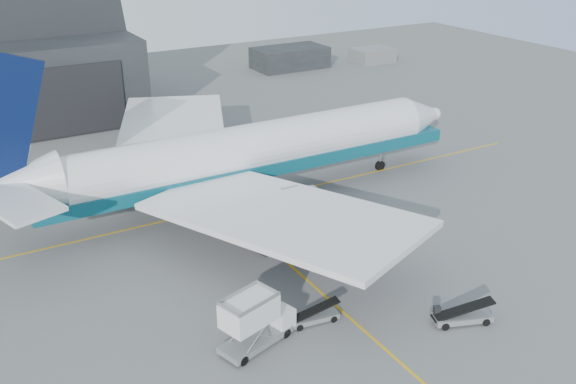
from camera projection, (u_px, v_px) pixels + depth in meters
ground at (329, 299)px, 51.41m from camera, size 200.00×200.00×0.00m
taxi_lines at (256, 235)px, 61.44m from camera, size 80.00×42.12×0.02m
distant_bldg_a at (290, 68)px, 125.77m from camera, size 14.00×8.00×4.00m
distant_bldg_b at (372, 62)px, 130.33m from camera, size 8.00×6.00×2.80m
airliner at (237, 155)px, 66.15m from camera, size 55.11×53.44×19.34m
catering_truck at (255, 321)px, 45.17m from camera, size 6.30×3.81×4.07m
pushback_tug at (275, 238)px, 59.37m from camera, size 4.83×3.55×2.01m
belt_loader_a at (313, 316)px, 48.41m from camera, size 4.19×1.86×1.57m
belt_loader_b at (461, 316)px, 48.34m from camera, size 4.79×2.94×1.81m
traffic_cone at (316, 250)px, 58.33m from camera, size 0.35×0.35×0.51m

